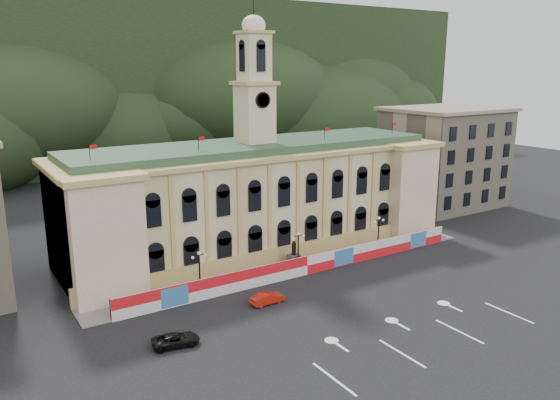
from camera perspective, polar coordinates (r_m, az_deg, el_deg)
ground at (r=60.35m, az=11.25°, el=-12.06°), size 260.00×260.00×0.00m
lane_markings at (r=57.28m, az=14.79°, el=-13.75°), size 26.00×10.00×0.02m
hill_ridge at (r=165.29m, az=-19.45°, el=10.76°), size 230.00×80.00×64.00m
city_hall at (r=78.71m, az=-2.44°, el=0.42°), size 56.20×17.60×37.10m
side_building_right at (r=108.33m, az=16.75°, el=4.34°), size 21.00×17.00×18.60m
hoarding_fence at (r=70.53m, az=2.83°, el=-6.80°), size 50.00×0.44×2.50m
pavement at (r=72.98m, az=1.56°, el=-7.05°), size 56.00×5.50×0.16m
statue at (r=72.78m, az=1.45°, el=-6.18°), size 1.40×1.40×3.72m
lamp_left at (r=64.94m, az=-8.41°, el=-7.07°), size 1.96×0.44×5.15m
lamp_center at (r=71.38m, az=1.91°, el=-4.98°), size 1.96×0.44×5.15m
lamp_right at (r=79.77m, az=10.25°, el=-3.16°), size 1.96×0.44×5.15m
red_sedan at (r=62.41m, az=-1.33°, el=-10.21°), size 1.72×4.13×1.32m
black_suv at (r=54.71m, az=-10.83°, el=-14.15°), size 3.77×5.32×1.27m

